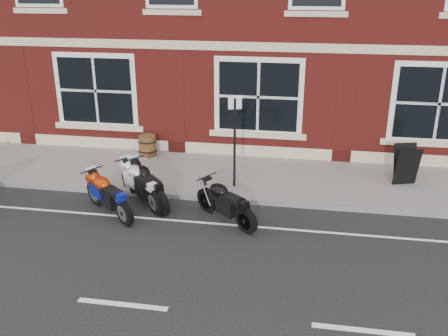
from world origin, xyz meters
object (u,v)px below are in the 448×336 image
(moto_sport_red, at_px, (109,193))
(barrel_planter, at_px, (148,145))
(moto_sport_silver, at_px, (141,182))
(parking_sign, at_px, (235,135))
(moto_naked_black, at_px, (226,200))
(moto_sport_black, at_px, (148,183))
(a_board_sign, at_px, (406,165))

(moto_sport_red, distance_m, barrel_planter, 3.80)
(moto_sport_silver, distance_m, parking_sign, 2.60)
(parking_sign, bearing_deg, moto_naked_black, -105.35)
(moto_sport_silver, xyz_separation_m, moto_naked_black, (2.20, -0.64, -0.03))
(moto_naked_black, distance_m, barrel_planter, 4.79)
(moto_sport_black, bearing_deg, barrel_planter, 66.49)
(moto_sport_red, xyz_separation_m, moto_naked_black, (2.75, 0.09, -0.01))
(moto_naked_black, height_order, parking_sign, parking_sign)
(moto_sport_black, relative_size, a_board_sign, 1.58)
(barrel_planter, bearing_deg, parking_sign, -33.16)
(barrel_planter, xyz_separation_m, parking_sign, (2.97, -1.94, 1.08))
(moto_sport_black, bearing_deg, parking_sign, -12.00)
(moto_sport_black, height_order, moto_naked_black, moto_sport_black)
(a_board_sign, bearing_deg, parking_sign, 174.95)
(moto_naked_black, bearing_deg, a_board_sign, -17.89)
(moto_sport_silver, bearing_deg, moto_naked_black, -59.83)
(moto_sport_red, relative_size, moto_naked_black, 1.02)
(moto_sport_black, distance_m, a_board_sign, 6.70)
(moto_sport_black, height_order, barrel_planter, moto_sport_black)
(parking_sign, bearing_deg, a_board_sign, -5.23)
(a_board_sign, relative_size, barrel_planter, 1.66)
(moto_sport_black, bearing_deg, a_board_sign, -23.77)
(moto_sport_silver, bearing_deg, parking_sign, -15.82)
(moto_sport_black, xyz_separation_m, barrel_planter, (-1.01, 3.06, -0.11))
(moto_sport_red, distance_m, parking_sign, 3.41)
(moto_sport_red, relative_size, a_board_sign, 1.57)
(moto_sport_black, distance_m, parking_sign, 2.45)
(moto_naked_black, height_order, a_board_sign, a_board_sign)
(a_board_sign, xyz_separation_m, barrel_planter, (-7.38, 0.99, -0.21))
(moto_sport_black, height_order, a_board_sign, a_board_sign)
(a_board_sign, distance_m, parking_sign, 4.59)
(moto_sport_silver, height_order, barrel_planter, moto_sport_silver)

